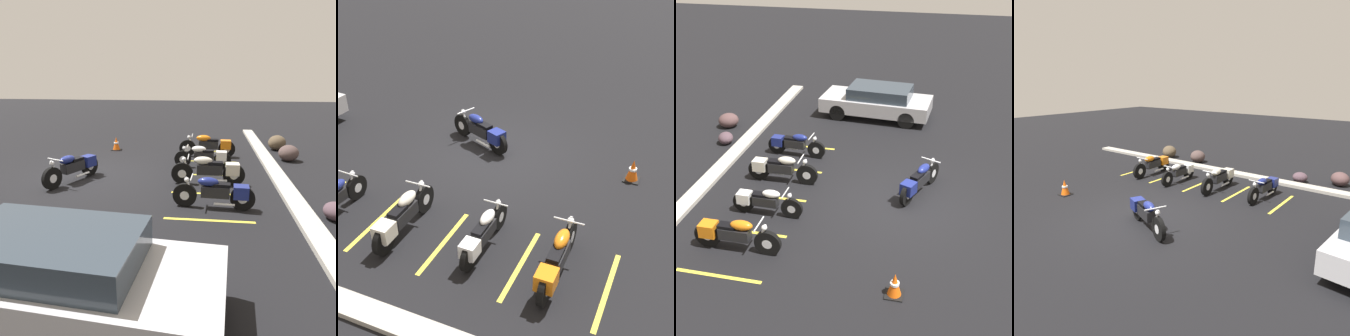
{
  "view_description": "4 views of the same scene",
  "coord_description": "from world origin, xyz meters",
  "views": [
    {
      "loc": [
        9.87,
        3.7,
        3.26
      ],
      "look_at": [
        0.98,
        2.66,
        0.64
      ],
      "focal_mm": 35.0,
      "sensor_mm": 36.0,
      "label": 1
    },
    {
      "loc": [
        -4.7,
        10.26,
        6.52
      ],
      "look_at": [
        -1.01,
        1.65,
        0.72
      ],
      "focal_mm": 50.0,
      "sensor_mm": 36.0,
      "label": 2
    },
    {
      "loc": [
        -11.35,
        -0.75,
        7.23
      ],
      "look_at": [
        -0.03,
        1.78,
        0.95
      ],
      "focal_mm": 50.0,
      "sensor_mm": 36.0,
      "label": 3
    },
    {
      "loc": [
        6.69,
        -6.48,
        4.13
      ],
      "look_at": [
        -0.18,
        2.32,
        1.09
      ],
      "focal_mm": 35.0,
      "sensor_mm": 36.0,
      "label": 4
    }
  ],
  "objects": [
    {
      "name": "motorcycle_navy_featured",
      "position": [
        0.56,
        -0.3,
        0.46
      ],
      "size": [
        2.06,
        1.06,
        0.87
      ],
      "rotation": [
        0.0,
        0.0,
        -0.41
      ],
      "color": "black",
      "rests_on": "ground"
    },
    {
      "name": "stall_line_4",
      "position": [
        2.95,
        3.84,
        0.0
      ],
      "size": [
        0.1,
        2.1,
        0.0
      ],
      "primitive_type": "cube",
      "color": "gold",
      "rests_on": "ground"
    },
    {
      "name": "parked_bike_2",
      "position": [
        0.42,
        3.91,
        0.46
      ],
      "size": [
        0.62,
        2.2,
        0.86
      ],
      "rotation": [
        0.0,
        0.0,
        -1.57
      ],
      "color": "black",
      "rests_on": "ground"
    },
    {
      "name": "parked_bike_1",
      "position": [
        -1.38,
        3.72,
        0.42
      ],
      "size": [
        0.56,
        1.99,
        0.78
      ],
      "rotation": [
        0.0,
        0.0,
        -1.59
      ],
      "color": "black",
      "rests_on": "ground"
    },
    {
      "name": "stall_line_1",
      "position": [
        -2.25,
        3.84,
        0.0
      ],
      "size": [
        0.1,
        2.1,
        0.0
      ],
      "primitive_type": "cube",
      "color": "gold",
      "rests_on": "ground"
    },
    {
      "name": "landscape_rock_0",
      "position": [
        3.99,
        7.24,
        0.27
      ],
      "size": [
        0.98,
        1.0,
        0.55
      ],
      "primitive_type": "ellipsoid",
      "rotation": [
        0.0,
        0.0,
        2.17
      ],
      "color": "#513A3A",
      "rests_on": "ground"
    },
    {
      "name": "concrete_curb",
      "position": [
        0.0,
        6.04,
        0.06
      ],
      "size": [
        18.0,
        0.5,
        0.12
      ],
      "primitive_type": "cube",
      "color": "#A8A399",
      "rests_on": "ground"
    },
    {
      "name": "stall_line_0",
      "position": [
        -3.99,
        3.84,
        0.0
      ],
      "size": [
        0.1,
        2.1,
        0.0
      ],
      "primitive_type": "cube",
      "color": "gold",
      "rests_on": "ground"
    },
    {
      "name": "ground",
      "position": [
        0.0,
        0.0,
        0.0
      ],
      "size": [
        60.0,
        60.0,
        0.0
      ],
      "primitive_type": "plane",
      "color": "black"
    },
    {
      "name": "traffic_cone",
      "position": [
        -3.71,
        -0.15,
        0.27
      ],
      "size": [
        0.4,
        0.4,
        0.58
      ],
      "color": "black",
      "rests_on": "ground"
    },
    {
      "name": "landscape_rock_2",
      "position": [
        2.58,
        6.71,
        0.21
      ],
      "size": [
        0.7,
        0.65,
        0.42
      ],
      "primitive_type": "ellipsoid",
      "rotation": [
        0.0,
        0.0,
        0.25
      ],
      "color": "#4E3A43",
      "rests_on": "ground"
    },
    {
      "name": "parked_bike_3",
      "position": [
        2.23,
        4.04,
        0.42
      ],
      "size": [
        0.57,
        2.03,
        0.8
      ],
      "rotation": [
        0.0,
        0.0,
        -1.63
      ],
      "color": "black",
      "rests_on": "ground"
    },
    {
      "name": "stall_line_2",
      "position": [
        -0.52,
        3.84,
        0.0
      ],
      "size": [
        0.1,
        2.1,
        0.0
      ],
      "primitive_type": "cube",
      "color": "gold",
      "rests_on": "ground"
    },
    {
      "name": "car_silver",
      "position": [
        6.27,
        1.82,
        0.68
      ],
      "size": [
        2.14,
        4.43,
        1.29
      ],
      "rotation": [
        0.0,
        0.0,
        1.49
      ],
      "color": "black",
      "rests_on": "ground"
    },
    {
      "name": "stall_line_3",
      "position": [
        1.21,
        3.84,
        0.0
      ],
      "size": [
        0.1,
        2.1,
        0.0
      ],
      "primitive_type": "cube",
      "color": "gold",
      "rests_on": "ground"
    },
    {
      "name": "parked_bike_0",
      "position": [
        -3.0,
        3.88,
        0.46
      ],
      "size": [
        0.62,
        2.22,
        0.87
      ],
      "rotation": [
        0.0,
        0.0,
        -1.57
      ],
      "color": "black",
      "rests_on": "ground"
    }
  ]
}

